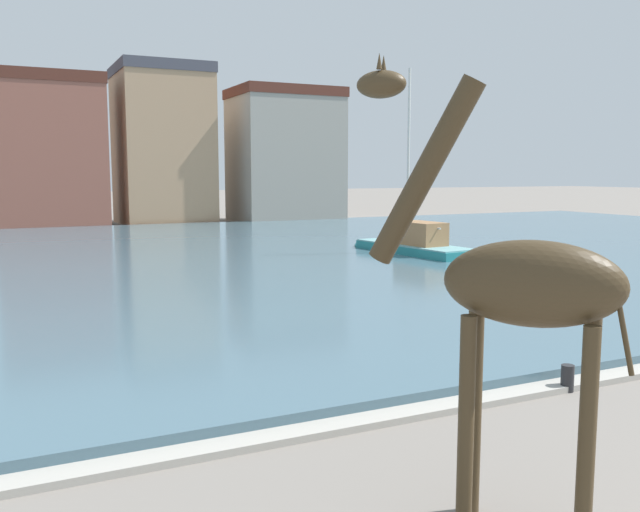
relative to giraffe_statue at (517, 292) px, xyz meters
name	(u,v)px	position (x,y,z in m)	size (l,w,h in m)	color
harbor_water	(189,260)	(2.51, 23.90, -2.60)	(85.28, 40.36, 0.29)	#476675
quay_edge_coping	(485,400)	(2.51, 3.47, -2.68)	(85.28, 0.50, 0.12)	#ADA89E
giraffe_statue	(517,292)	(0.00, 0.00, 0.00)	(2.36, 2.59, 5.37)	#42331E
sailboat_teal	(408,246)	(12.32, 21.12, -2.16)	(2.71, 7.74, 8.82)	teal
mooring_bollard	(567,378)	(4.30, 3.32, -2.49)	(0.24, 0.24, 0.50)	#232326
townhouse_narrow_midrow	(49,152)	(-1.68, 46.80, 2.80)	(7.72, 5.51, 11.05)	#8E5142
townhouse_wide_warehouse	(162,145)	(6.79, 48.23, 3.44)	(6.92, 7.91, 12.33)	tan
townhouse_corner_house	(285,155)	(16.55, 46.49, 2.72)	(8.51, 6.80, 10.90)	gray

